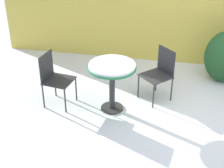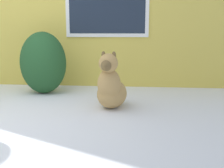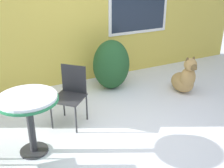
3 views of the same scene
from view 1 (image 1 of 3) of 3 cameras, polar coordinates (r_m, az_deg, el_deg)
ground_plane at (r=5.33m, az=13.69°, el=-6.86°), size 16.00×16.00×0.00m
shrub_left at (r=6.50m, az=18.18°, el=4.33°), size 0.71×0.61×0.95m
patio_table at (r=5.23m, az=-0.00°, el=1.94°), size 0.74×0.74×0.80m
patio_chair_near_table at (r=5.67m, az=7.90°, el=1.97°), size 0.60×0.60×0.88m
patio_chair_far_side at (r=5.55m, az=-9.56°, el=1.16°), size 0.49×0.49×0.88m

